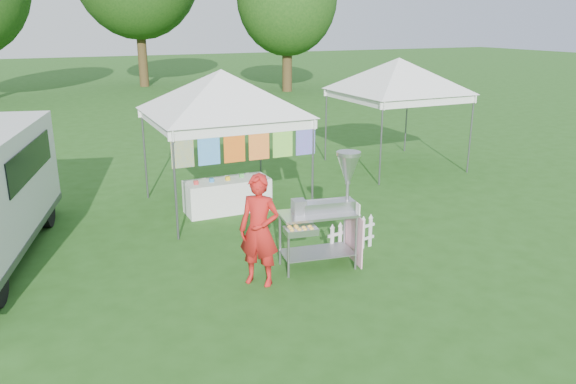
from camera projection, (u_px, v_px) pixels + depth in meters
name	position (u px, v px, depth m)	size (l,w,h in m)	color
ground	(293.00, 268.00, 9.37)	(120.00, 120.00, 0.00)	#234E16
canopy_main	(221.00, 70.00, 11.53)	(4.24, 4.24, 3.45)	#59595E
canopy_right	(399.00, 58.00, 15.03)	(4.24, 4.24, 3.45)	#59595E
donut_cart	(330.00, 201.00, 9.14)	(1.50, 0.93, 1.93)	gray
vendor	(259.00, 230.00, 8.59)	(0.65, 0.42, 1.77)	red
picket_fence	(352.00, 237.00, 9.94)	(1.07, 0.22, 0.56)	silver
display_table	(228.00, 195.00, 12.08)	(1.80, 0.70, 0.70)	white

